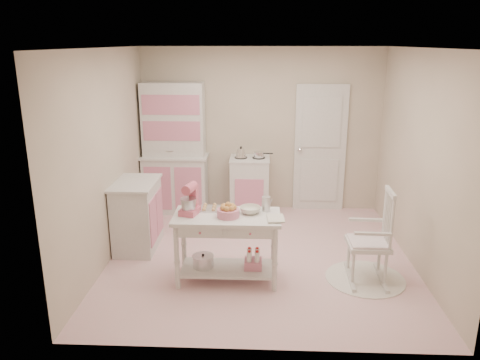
% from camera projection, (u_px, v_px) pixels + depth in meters
% --- Properties ---
extents(room_shell, '(3.84, 3.84, 2.62)m').
position_uv_depth(room_shell, '(261.00, 131.00, 5.57)').
color(room_shell, pink).
rests_on(room_shell, ground).
extents(door, '(0.82, 0.05, 2.04)m').
position_uv_depth(door, '(320.00, 148.00, 7.50)').
color(door, silver).
rests_on(door, ground).
extents(hutch, '(1.06, 0.50, 2.08)m').
position_uv_depth(hutch, '(174.00, 149.00, 7.39)').
color(hutch, silver).
rests_on(hutch, ground).
extents(stove, '(0.62, 0.57, 0.92)m').
position_uv_depth(stove, '(250.00, 186.00, 7.46)').
color(stove, silver).
rests_on(stove, ground).
extents(base_cabinet, '(0.54, 0.84, 0.92)m').
position_uv_depth(base_cabinet, '(137.00, 215.00, 6.19)').
color(base_cabinet, silver).
rests_on(base_cabinet, ground).
extents(lace_rug, '(0.92, 0.92, 0.01)m').
position_uv_depth(lace_rug, '(365.00, 278.00, 5.47)').
color(lace_rug, white).
rests_on(lace_rug, ground).
extents(rocking_chair, '(0.51, 0.74, 1.10)m').
position_uv_depth(rocking_chair, '(369.00, 235.00, 5.32)').
color(rocking_chair, silver).
rests_on(rocking_chair, ground).
extents(work_table, '(1.20, 0.60, 0.80)m').
position_uv_depth(work_table, '(227.00, 248.00, 5.35)').
color(work_table, silver).
rests_on(work_table, ground).
extents(stand_mixer, '(0.27, 0.32, 0.34)m').
position_uv_depth(stand_mixer, '(189.00, 200.00, 5.23)').
color(stand_mixer, '#CF5770').
rests_on(stand_mixer, work_table).
extents(cookie_tray, '(0.34, 0.24, 0.02)m').
position_uv_depth(cookie_tray, '(215.00, 209.00, 5.42)').
color(cookie_tray, silver).
rests_on(cookie_tray, work_table).
extents(bread_basket, '(0.25, 0.25, 0.09)m').
position_uv_depth(bread_basket, '(228.00, 213.00, 5.18)').
color(bread_basket, '#D17895').
rests_on(bread_basket, work_table).
extents(mixing_bowl, '(0.24, 0.24, 0.07)m').
position_uv_depth(mixing_bowl, '(250.00, 210.00, 5.29)').
color(mixing_bowl, silver).
rests_on(mixing_bowl, work_table).
extents(metal_pitcher, '(0.10, 0.10, 0.17)m').
position_uv_depth(metal_pitcher, '(266.00, 204.00, 5.35)').
color(metal_pitcher, silver).
rests_on(metal_pitcher, work_table).
extents(recipe_book, '(0.20, 0.26, 0.02)m').
position_uv_depth(recipe_book, '(267.00, 219.00, 5.10)').
color(recipe_book, silver).
rests_on(recipe_book, work_table).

